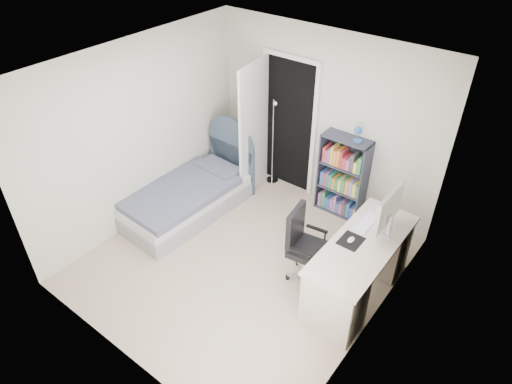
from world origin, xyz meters
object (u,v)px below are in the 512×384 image
Objects in this scene: bookcase at (343,179)px; desk at (360,266)px; bed at (191,195)px; floor_lamp at (273,150)px; office_chair at (304,242)px; nightstand at (227,151)px.

desk is at bearing -53.66° from bookcase.
floor_lamp is (0.49, 1.31, 0.31)m from bed.
floor_lamp is at bearing 135.79° from office_chair.
office_chair is at bearing -79.37° from bookcase.
bed is 1.98m from office_chair.
floor_lamp is (0.75, 0.22, 0.18)m from nightstand.
bookcase is 0.88× the size of desk.
bookcase is at bearing 100.63° from office_chair.
bed reaches higher than nightstand.
nightstand is 0.43× the size of floor_lamp.
bed is 1.37× the size of bookcase.
bookcase is 1.57m from desk.
desk is 1.63× the size of office_chair.
bookcase is at bearing -0.55° from floor_lamp.
office_chair is (0.27, -1.41, -0.01)m from bookcase.
bookcase is at bearing 37.43° from bed.
desk is (2.13, -1.27, -0.15)m from floor_lamp.
bed is at bearing -179.20° from desk.
floor_lamp is 0.99× the size of bookcase.
floor_lamp is 1.20m from bookcase.
office_chair is at bearing -3.48° from bed.
office_chair is (1.96, -0.12, 0.27)m from bed.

